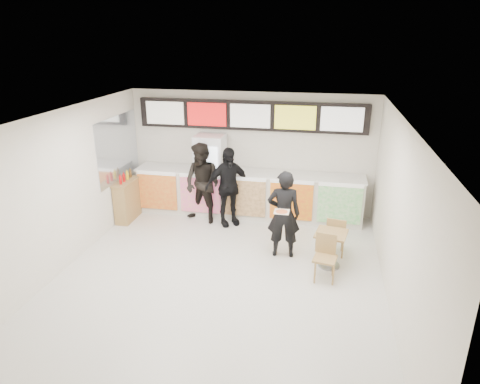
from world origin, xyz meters
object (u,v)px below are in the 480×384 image
(customer_main, at_px, (284,214))
(cafe_table, at_px, (331,243))
(customer_left, at_px, (202,184))
(condiment_ledge, at_px, (127,200))
(drinks_fridge, at_px, (211,175))
(customer_mid, at_px, (228,187))
(service_counter, at_px, (248,194))

(customer_main, height_order, cafe_table, customer_main)
(customer_left, relative_size, condiment_ledge, 1.64)
(drinks_fridge, bearing_deg, customer_mid, -45.84)
(customer_main, distance_m, cafe_table, 1.06)
(customer_left, distance_m, condiment_ledge, 1.91)
(customer_left, bearing_deg, drinks_fridge, 107.60)
(customer_mid, bearing_deg, customer_main, -75.06)
(service_counter, bearing_deg, cafe_table, -46.47)
(customer_main, bearing_deg, customer_mid, -47.84)
(cafe_table, bearing_deg, customer_main, 174.49)
(customer_main, xyz_separation_m, condiment_ledge, (-3.88, 1.07, -0.40))
(drinks_fridge, xyz_separation_m, customer_left, (-0.05, -0.56, -0.04))
(drinks_fridge, xyz_separation_m, customer_main, (2.00, -1.86, -0.09))
(customer_left, bearing_deg, condiment_ledge, -150.36)
(customer_main, relative_size, customer_left, 0.94)
(customer_mid, bearing_deg, condiment_ledge, 151.59)
(customer_main, height_order, condiment_ledge, customer_main)
(drinks_fridge, height_order, customer_left, drinks_fridge)
(drinks_fridge, bearing_deg, cafe_table, -35.90)
(service_counter, xyz_separation_m, condiment_ledge, (-2.82, -0.78, -0.07))
(customer_main, xyz_separation_m, cafe_table, (0.94, -0.27, -0.41))
(customer_mid, height_order, condiment_ledge, customer_mid)
(customer_left, distance_m, customer_mid, 0.62)
(customer_mid, relative_size, cafe_table, 1.25)
(drinks_fridge, distance_m, customer_mid, 0.82)
(cafe_table, xyz_separation_m, condiment_ledge, (-4.83, 1.34, 0.00))
(service_counter, bearing_deg, condiment_ledge, -164.53)
(customer_left, bearing_deg, customer_mid, 20.06)
(service_counter, relative_size, condiment_ledge, 4.73)
(customer_main, distance_m, customer_mid, 1.92)
(customer_main, bearing_deg, condiment_ledge, -21.43)
(cafe_table, height_order, condiment_ledge, condiment_ledge)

